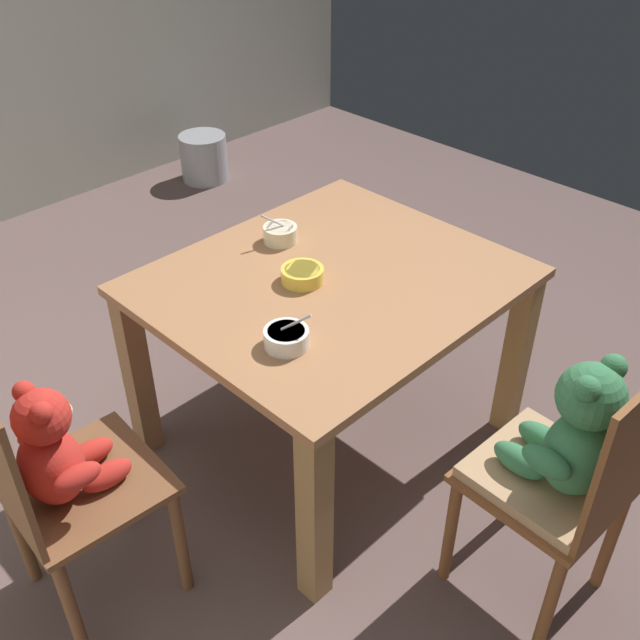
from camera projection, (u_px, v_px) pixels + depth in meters
The scene contains 8 objects.
ground_plane at pixel (329, 437), 2.82m from camera, with size 5.20×5.20×0.04m.
dining_table at pixel (331, 308), 2.47m from camera, with size 1.14×0.99×0.71m.
teddy_chair_near_left at pixel (58, 467), 1.93m from camera, with size 0.43×0.43×0.91m.
teddy_chair_near_front at pixel (569, 455), 1.92m from camera, with size 0.40×0.41×0.92m.
porridge_bowl_yellow_center at pixel (302, 275), 2.36m from camera, with size 0.14×0.14×0.05m.
porridge_bowl_cream_far_center at pixel (280, 234), 2.57m from camera, with size 0.12×0.12×0.12m.
porridge_bowl_white_near_left at pixel (286, 338), 2.08m from camera, with size 0.13×0.13×0.12m.
metal_pail at pixel (204, 158), 4.58m from camera, with size 0.29×0.29×0.29m, color #93969B.
Camera 1 is at (-1.46, -1.40, 1.99)m, focal length 41.23 mm.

